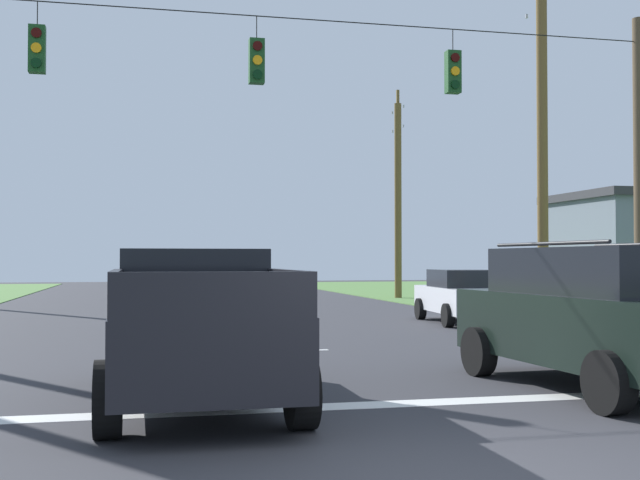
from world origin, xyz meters
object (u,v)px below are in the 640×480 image
(pickup_truck, at_px, (195,326))
(utility_pole_far_right, at_px, (398,196))
(suv_black, at_px, (598,314))
(distant_car_crossing_white, at_px, (464,295))
(utility_pole_mid_right, at_px, (542,153))
(overhead_signal_span, at_px, (258,150))

(pickup_truck, xyz_separation_m, utility_pole_far_right, (11.02, 25.04, 3.80))
(suv_black, height_order, utility_pole_far_right, utility_pole_far_right)
(distant_car_crossing_white, relative_size, utility_pole_mid_right, 0.43)
(overhead_signal_span, height_order, utility_pole_far_right, utility_pole_far_right)
(suv_black, relative_size, utility_pole_mid_right, 0.47)
(suv_black, bearing_deg, distant_car_crossing_white, 76.09)
(overhead_signal_span, relative_size, utility_pole_far_right, 1.90)
(overhead_signal_span, height_order, distant_car_crossing_white, overhead_signal_span)
(suv_black, xyz_separation_m, distant_car_crossing_white, (2.81, 11.34, -0.27))
(overhead_signal_span, distance_m, utility_pole_mid_right, 10.50)
(suv_black, bearing_deg, utility_pole_mid_right, 64.89)
(overhead_signal_span, bearing_deg, distant_car_crossing_white, 35.40)
(suv_black, xyz_separation_m, utility_pole_mid_right, (5.42, 11.57, 3.91))
(distant_car_crossing_white, height_order, utility_pole_far_right, utility_pole_far_right)
(suv_black, relative_size, distant_car_crossing_white, 1.10)
(pickup_truck, xyz_separation_m, utility_pole_mid_right, (10.97, 11.27, 4.00))
(overhead_signal_span, relative_size, suv_black, 3.77)
(suv_black, xyz_separation_m, utility_pole_far_right, (5.48, 25.34, 3.71))
(distant_car_crossing_white, xyz_separation_m, utility_pole_mid_right, (2.61, 0.23, 4.18))
(utility_pole_far_right, bearing_deg, overhead_signal_span, -116.41)
(overhead_signal_span, bearing_deg, suv_black, -60.15)
(utility_pole_mid_right, distance_m, utility_pole_far_right, 13.77)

